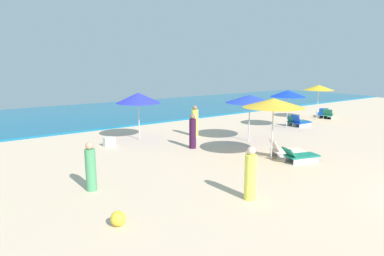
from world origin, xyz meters
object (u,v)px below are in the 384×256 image
(beachgoer_3, at_px, (193,132))
(umbrella_2, at_px, (250,99))
(lounge_chair_3_0, at_px, (297,121))
(beach_ball_1, at_px, (118,218))
(umbrella_3, at_px, (288,93))
(umbrella_1, at_px, (138,98))
(lounge_chair_3_1, at_px, (301,122))
(beachgoer_2, at_px, (250,175))
(lounge_chair_0_1, at_px, (322,114))
(umbrella_0, at_px, (319,88))
(umbrella_4, at_px, (274,103))
(lounge_chair_4_0, at_px, (285,150))
(beachgoer_4, at_px, (195,122))
(lounge_chair_4_1, at_px, (300,156))
(beachgoer_1, at_px, (91,168))
(cooler_box_0, at_px, (109,142))
(lounge_chair_0_0, at_px, (328,115))

(beachgoer_3, bearing_deg, umbrella_2, 134.03)
(lounge_chair_3_0, distance_m, beach_ball_1, 16.05)
(umbrella_3, bearing_deg, umbrella_1, 164.69)
(lounge_chair_3_1, distance_m, beachgoer_3, 8.78)
(umbrella_1, distance_m, umbrella_2, 5.63)
(lounge_chair_3_0, height_order, lounge_chair_3_1, lounge_chair_3_1)
(lounge_chair_3_1, xyz_separation_m, beachgoer_2, (-11.04, -6.21, 0.47))
(beachgoer_3, height_order, beach_ball_1, beachgoer_3)
(lounge_chair_0_1, height_order, lounge_chair_3_1, lounge_chair_3_1)
(umbrella_0, distance_m, beachgoer_3, 12.26)
(umbrella_4, relative_size, lounge_chair_4_0, 1.62)
(beachgoer_4, bearing_deg, lounge_chair_0_1, 61.31)
(lounge_chair_3_1, bearing_deg, beachgoer_4, 78.74)
(lounge_chair_3_0, bearing_deg, lounge_chair_4_0, 132.76)
(lounge_chair_4_0, distance_m, lounge_chair_4_1, 0.85)
(beachgoer_4, bearing_deg, beachgoer_1, -85.82)
(umbrella_0, height_order, lounge_chair_4_1, umbrella_0)
(umbrella_3, height_order, lounge_chair_3_0, umbrella_3)
(lounge_chair_3_1, relative_size, beachgoer_2, 0.89)
(umbrella_0, height_order, lounge_chair_4_0, umbrella_0)
(umbrella_3, bearing_deg, umbrella_4, -146.67)
(beach_ball_1, bearing_deg, cooler_box_0, 68.55)
(lounge_chair_3_1, bearing_deg, lounge_chair_0_0, -77.16)
(lounge_chair_4_0, bearing_deg, lounge_chair_3_1, -31.87)
(umbrella_1, relative_size, beachgoer_3, 1.51)
(beachgoer_2, relative_size, beachgoer_3, 0.98)
(umbrella_0, relative_size, lounge_chair_4_0, 1.55)
(umbrella_1, bearing_deg, beach_ball_1, -120.92)
(beachgoer_1, bearing_deg, umbrella_4, 140.22)
(umbrella_3, height_order, lounge_chair_4_0, umbrella_3)
(beachgoer_2, xyz_separation_m, beachgoer_3, (2.28, 5.83, 0.03))
(umbrella_0, xyz_separation_m, lounge_chair_4_0, (-9.84, -4.96, -1.97))
(lounge_chair_3_1, relative_size, lounge_chair_4_1, 0.89)
(umbrella_3, xyz_separation_m, beachgoer_2, (-9.99, -6.49, -1.38))
(lounge_chair_0_0, height_order, beachgoer_1, beachgoer_1)
(beachgoer_1, height_order, cooler_box_0, beachgoer_1)
(umbrella_0, distance_m, umbrella_4, 11.69)
(lounge_chair_0_1, bearing_deg, beachgoer_4, 47.03)
(umbrella_2, bearing_deg, umbrella_0, 12.21)
(umbrella_4, distance_m, lounge_chair_4_0, 2.21)
(beachgoer_2, distance_m, beach_ball_1, 3.87)
(beachgoer_2, bearing_deg, lounge_chair_3_1, -125.05)
(umbrella_0, distance_m, umbrella_1, 13.33)
(beachgoer_2, bearing_deg, cooler_box_0, -59.65)
(beachgoer_4, bearing_deg, beach_ball_1, -74.24)
(umbrella_1, distance_m, beachgoer_2, 9.10)
(beachgoer_2, height_order, cooler_box_0, beachgoer_2)
(lounge_chair_0_1, distance_m, umbrella_4, 13.09)
(umbrella_0, xyz_separation_m, beachgoer_4, (-10.36, 0.68, -1.47))
(lounge_chair_3_0, distance_m, umbrella_4, 8.83)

